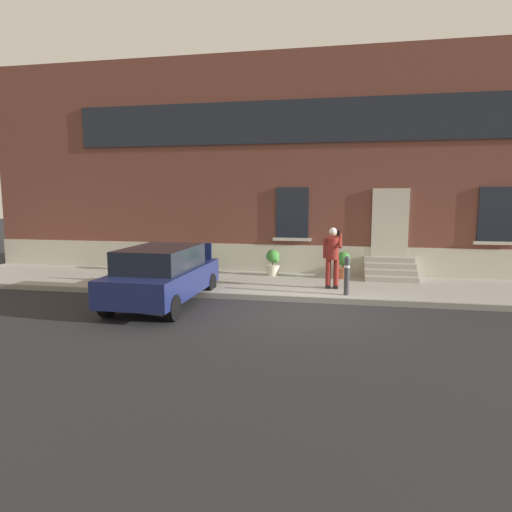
# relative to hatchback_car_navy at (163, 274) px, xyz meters

# --- Properties ---
(ground_plane) EXTENTS (80.00, 80.00, 0.00)m
(ground_plane) POSITION_rel_hatchback_car_navy_xyz_m (3.55, 0.01, -0.79)
(ground_plane) COLOR #232326
(sidewalk) EXTENTS (24.00, 3.60, 0.15)m
(sidewalk) POSITION_rel_hatchback_car_navy_xyz_m (3.55, 2.81, -0.71)
(sidewalk) COLOR #99968E
(sidewalk) RESTS_ON ground
(curb_edge) EXTENTS (24.00, 0.12, 0.15)m
(curb_edge) POSITION_rel_hatchback_car_navy_xyz_m (3.55, 0.95, -0.71)
(curb_edge) COLOR gray
(curb_edge) RESTS_ON ground
(building_facade) EXTENTS (24.00, 1.52, 7.50)m
(building_facade) POSITION_rel_hatchback_car_navy_xyz_m (3.55, 5.30, 2.94)
(building_facade) COLOR brown
(building_facade) RESTS_ON ground
(entrance_stoop) EXTENTS (1.60, 1.28, 0.64)m
(entrance_stoop) POSITION_rel_hatchback_car_navy_xyz_m (5.97, 4.13, -0.40)
(entrance_stoop) COLOR #9E998E
(entrance_stoop) RESTS_ON sidewalk
(hatchback_car_navy) EXTENTS (1.82, 4.08, 1.50)m
(hatchback_car_navy) POSITION_rel_hatchback_car_navy_xyz_m (0.00, 0.00, 0.00)
(hatchback_car_navy) COLOR #161E4C
(hatchback_car_navy) RESTS_ON ground
(bollard_near_person) EXTENTS (0.15, 0.15, 1.04)m
(bollard_near_person) POSITION_rel_hatchback_car_navy_xyz_m (4.60, 1.36, -0.08)
(bollard_near_person) COLOR #333338
(bollard_near_person) RESTS_ON sidewalk
(bollard_far_left) EXTENTS (0.15, 0.15, 1.04)m
(bollard_far_left) POSITION_rel_hatchback_car_navy_xyz_m (0.61, 1.36, -0.08)
(bollard_far_left) COLOR #333338
(bollard_far_left) RESTS_ON sidewalk
(person_on_phone) EXTENTS (0.51, 0.49, 1.75)m
(person_on_phone) POSITION_rel_hatchback_car_navy_xyz_m (4.20, 2.10, 0.36)
(person_on_phone) COLOR maroon
(person_on_phone) RESTS_ON sidewalk
(planter_olive) EXTENTS (0.44, 0.44, 0.86)m
(planter_olive) POSITION_rel_hatchback_car_navy_xyz_m (-2.38, 4.01, -0.18)
(planter_olive) COLOR #606B38
(planter_olive) RESTS_ON sidewalk
(planter_charcoal) EXTENTS (0.44, 0.44, 0.86)m
(planter_charcoal) POSITION_rel_hatchback_car_navy_xyz_m (-0.08, 3.91, -0.18)
(planter_charcoal) COLOR #2D2D30
(planter_charcoal) RESTS_ON sidewalk
(planter_cream) EXTENTS (0.44, 0.44, 0.86)m
(planter_cream) POSITION_rel_hatchback_car_navy_xyz_m (2.22, 3.96, -0.18)
(planter_cream) COLOR beige
(planter_cream) RESTS_ON sidewalk
(planter_terracotta) EXTENTS (0.44, 0.44, 0.86)m
(planter_terracotta) POSITION_rel_hatchback_car_navy_xyz_m (4.51, 3.82, -0.18)
(planter_terracotta) COLOR #B25B38
(planter_terracotta) RESTS_ON sidewalk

